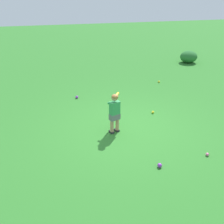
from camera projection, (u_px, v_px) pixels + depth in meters
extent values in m
plane|color=#2D7528|center=(128.00, 128.00, 7.24)|extent=(40.00, 40.00, 0.00)
cube|color=#232328|center=(111.00, 132.00, 6.99)|extent=(0.14, 0.17, 0.05)
cylinder|color=tan|center=(112.00, 126.00, 6.89)|extent=(0.09, 0.09, 0.34)
cube|color=#232328|center=(117.00, 130.00, 7.08)|extent=(0.14, 0.17, 0.05)
cylinder|color=tan|center=(117.00, 124.00, 6.98)|extent=(0.09, 0.09, 0.34)
cube|color=slate|center=(115.00, 117.00, 6.83)|extent=(0.31, 0.24, 0.16)
cube|color=#339351|center=(115.00, 108.00, 6.72)|extent=(0.29, 0.23, 0.34)
sphere|color=tan|center=(115.00, 97.00, 6.59)|extent=(0.17, 0.17, 0.17)
ellipsoid|color=olive|center=(115.00, 96.00, 6.57)|extent=(0.22, 0.22, 0.11)
sphere|color=yellow|center=(112.00, 103.00, 6.78)|extent=(0.04, 0.04, 0.04)
cylinder|color=black|center=(113.00, 101.00, 6.85)|extent=(0.10, 0.13, 0.05)
cylinder|color=yellow|center=(116.00, 96.00, 7.04)|extent=(0.25, 0.33, 0.11)
sphere|color=yellow|center=(118.00, 93.00, 7.17)|extent=(0.07, 0.07, 0.07)
cylinder|color=#339351|center=(111.00, 103.00, 6.73)|extent=(0.18, 0.31, 0.14)
cylinder|color=#339351|center=(113.00, 102.00, 6.77)|extent=(0.31, 0.19, 0.14)
sphere|color=purple|center=(160.00, 165.00, 5.68)|extent=(0.10, 0.10, 0.10)
sphere|color=yellow|center=(159.00, 82.00, 10.46)|extent=(0.08, 0.08, 0.08)
sphere|color=pink|center=(207.00, 154.00, 6.06)|extent=(0.07, 0.07, 0.07)
sphere|color=purple|center=(77.00, 97.00, 9.04)|extent=(0.10, 0.10, 0.10)
sphere|color=yellow|center=(153.00, 112.00, 8.02)|extent=(0.08, 0.08, 0.08)
ellipsoid|color=#286B2D|center=(189.00, 57.00, 12.96)|extent=(0.83, 0.76, 0.57)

